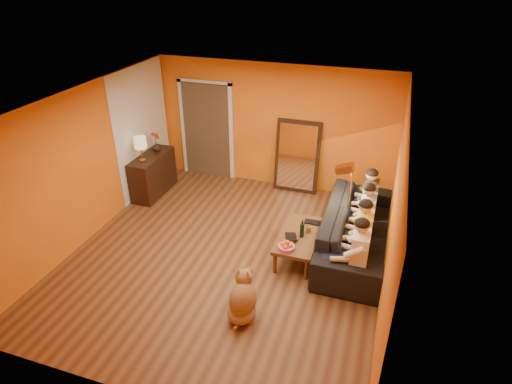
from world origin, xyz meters
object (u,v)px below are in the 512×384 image
(sideboard, at_px, (153,174))
(vase, at_px, (156,147))
(person_mid_left, at_px, (363,234))
(floor_lamp, at_px, (348,205))
(dog, at_px, (243,296))
(mirror_frame, at_px, (297,156))
(person_far_right, at_px, (369,201))
(person_far_left, at_px, (359,255))
(laptop, at_px, (314,224))
(table_lamp, at_px, (141,149))
(wine_bottle, at_px, (302,228))
(coffee_table, at_px, (299,245))
(sofa, at_px, (356,229))
(person_mid_right, at_px, (366,216))
(tumbler, at_px, (308,229))

(sideboard, distance_m, vase, 0.57)
(sideboard, distance_m, person_mid_left, 4.52)
(floor_lamp, bearing_deg, dog, -111.32)
(mirror_frame, relative_size, person_far_right, 1.25)
(dog, height_order, vase, vase)
(person_far_left, distance_m, vase, 4.80)
(mirror_frame, bearing_deg, person_far_left, -60.45)
(laptop, bearing_deg, sideboard, 165.69)
(table_lamp, xyz_separation_m, dog, (2.97, -2.47, -0.75))
(wine_bottle, bearing_deg, coffee_table, 135.00)
(sofa, distance_m, person_mid_left, 0.52)
(table_lamp, xyz_separation_m, person_mid_right, (4.37, -0.31, -0.49))
(person_far_right, xyz_separation_m, laptop, (-0.81, -0.78, -0.18))
(dog, bearing_deg, floor_lamp, 87.17)
(person_far_left, relative_size, person_mid_left, 1.00)
(floor_lamp, bearing_deg, sideboard, 176.93)
(coffee_table, height_order, person_mid_right, person_mid_right)
(person_mid_right, relative_size, wine_bottle, 3.94)
(table_lamp, height_order, wine_bottle, table_lamp)
(coffee_table, relative_size, person_mid_right, 1.00)
(sofa, bearing_deg, wine_bottle, 122.98)
(table_lamp, relative_size, person_far_left, 0.42)
(person_mid_right, bearing_deg, dog, -122.87)
(person_mid_left, relative_size, person_mid_right, 1.00)
(floor_lamp, height_order, person_mid_right, floor_lamp)
(person_mid_left, xyz_separation_m, tumbler, (-0.87, 0.09, -0.14))
(floor_lamp, bearing_deg, laptop, -142.60)
(coffee_table, height_order, wine_bottle, wine_bottle)
(dog, distance_m, laptop, 2.03)
(person_mid_left, bearing_deg, coffee_table, -178.35)
(person_far_right, bearing_deg, person_mid_right, -90.00)
(sofa, xyz_separation_m, floor_lamp, (-0.19, 0.19, 0.33))
(dog, relative_size, vase, 3.85)
(person_mid_left, bearing_deg, dog, -130.89)
(person_mid_right, bearing_deg, person_mid_left, -90.00)
(sofa, relative_size, laptop, 7.54)
(dog, bearing_deg, sideboard, 159.60)
(mirror_frame, xyz_separation_m, tumbler, (0.71, -2.15, -0.29))
(sideboard, distance_m, person_far_left, 4.70)
(sofa, height_order, coffee_table, sofa)
(sideboard, bearing_deg, wine_bottle, -19.84)
(wine_bottle, bearing_deg, mirror_frame, 105.34)
(tumbler, distance_m, vase, 3.76)
(mirror_frame, height_order, person_far_right, mirror_frame)
(sofa, xyz_separation_m, dog, (-1.27, -2.07, -0.03))
(wine_bottle, bearing_deg, person_far_left, -26.52)
(person_far_left, distance_m, person_mid_left, 0.55)
(person_far_left, xyz_separation_m, person_far_right, (0.00, 1.65, 0.00))
(coffee_table, distance_m, laptop, 0.45)
(wine_bottle, bearing_deg, dog, -106.51)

